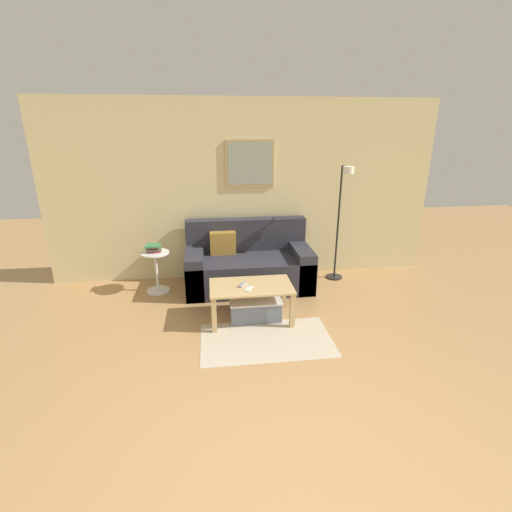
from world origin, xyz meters
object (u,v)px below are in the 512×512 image
Objects in this scene: floor_lamp at (341,216)px; side_table at (156,268)px; couch at (248,265)px; cell_phone at (249,289)px; book_stack at (154,248)px; coffee_table at (251,292)px; storage_bin at (255,309)px; remote_control at (243,285)px.

floor_lamp is 2.66m from side_table.
couch is 1.26m from side_table.
couch is 1.08m from cell_phone.
book_stack is (-1.28, -0.01, 0.31)m from couch.
floor_lamp is 7.91× the size of book_stack.
side_table is at bearing 141.64° from coffee_table.
floor_lamp is 2.63m from book_stack.
storage_bin is at bearing 8.25° from coffee_table.
floor_lamp is at bearing 62.97° from cell_phone.
cell_phone is at bearing -129.84° from storage_bin.
storage_bin is 0.35m from remote_control.
storage_bin is 0.37× the size of floor_lamp.
side_table is (-2.59, -0.06, -0.63)m from floor_lamp.
cell_phone is (-0.04, -0.10, 0.08)m from coffee_table.
coffee_table reaches higher than storage_bin.
book_stack reaches higher than remote_control.
remote_control reaches higher than coffee_table.
couch is 3.03× the size of side_table.
side_table is (-1.24, 0.94, 0.21)m from storage_bin.
coffee_table is 0.13m from cell_phone.
floor_lamp reaches higher than cell_phone.
book_stack is (-0.02, 0.02, 0.28)m from side_table.
remote_control is at bearing 176.88° from storage_bin.
storage_bin is 1.87m from floor_lamp.
book_stack is at bearing 163.36° from cell_phone.
book_stack reaches higher than coffee_table.
storage_bin is (-0.02, -0.97, -0.18)m from couch.
remote_control is 1.07× the size of cell_phone.
coffee_table is 1.56× the size of storage_bin.
couch is 12.32× the size of cell_phone.
couch is at bearing 86.00° from coffee_table.
side_table is 1.44m from remote_control.
storage_bin is at bearing 25.62° from remote_control.
couch is at bearing 88.79° from storage_bin.
couch is 0.98m from coffee_table.
remote_control is at bearing -40.49° from book_stack.
couch is at bearing 1.42° from side_table.
floor_lamp reaches higher than coffee_table.
storage_bin is at bearing -91.21° from couch.
cell_phone is at bearing -95.68° from couch.
book_stack is (-2.60, -0.04, -0.35)m from floor_lamp.
storage_bin is 4.09× the size of remote_control.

